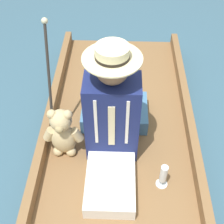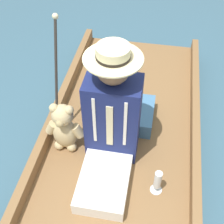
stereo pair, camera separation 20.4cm
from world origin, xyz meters
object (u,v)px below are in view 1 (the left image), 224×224
object	(u,v)px
walking_cane	(49,76)
wine_glass	(163,175)
seated_person	(112,123)
teddy_bear	(63,133)

from	to	relation	value
walking_cane	wine_glass	bearing A→B (deg)	147.04
walking_cane	seated_person	bearing A→B (deg)	147.75
seated_person	walking_cane	distance (m)	0.56
seated_person	teddy_bear	world-z (taller)	seated_person
teddy_bear	wine_glass	size ratio (longest dim) A/B	2.11
seated_person	walking_cane	xyz separation A→B (m)	(0.45, -0.28, 0.16)
seated_person	teddy_bear	distance (m)	0.39
wine_glass	seated_person	bearing A→B (deg)	-33.85
seated_person	teddy_bear	bearing A→B (deg)	-9.37
seated_person	wine_glass	xyz separation A→B (m)	(-0.35, 0.24, -0.24)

